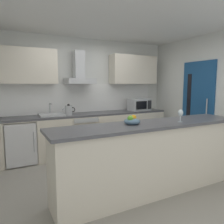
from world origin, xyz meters
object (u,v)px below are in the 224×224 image
Objects in this scene: oven at (82,134)px; range_hood at (79,73)px; wine_glass at (181,113)px; refrigerator at (20,142)px; kettle at (69,110)px; fruit_bowl at (132,121)px; microwave at (139,104)px; sink at (52,115)px.

oven is 1.11× the size of range_hood.
wine_glass is at bearing -73.37° from range_hood.
oven reaches higher than refrigerator.
fruit_bowl is (0.29, -2.03, 0.05)m from kettle.
refrigerator is at bearing -179.88° from oven.
kettle is at bearing -1.81° from refrigerator.
fruit_bowl is at bearing -126.60° from microwave.
refrigerator is 1.18× the size of range_hood.
sink is 2.81× the size of wine_glass.
kettle is at bearing 98.17° from fruit_bowl.
kettle is (-0.31, -0.03, 0.55)m from oven.
kettle is at bearing -179.82° from microwave.
fruit_bowl is (0.64, -2.07, 0.13)m from sink.
wine_glass reaches higher than fruit_bowl.
microwave is 2.81× the size of wine_glass.
sink is 0.69× the size of range_hood.
fruit_bowl is at bearing -72.78° from sink.
kettle is at bearing 114.71° from wine_glass.
kettle is 0.40× the size of range_hood.
sink is (-0.66, 0.01, 0.47)m from oven.
fruit_bowl is at bearing -90.38° from oven.
sink is at bearing 178.97° from microwave.
sink is 1.73× the size of kettle.
sink is 1.09m from range_hood.
refrigerator is 1.14m from kettle.
microwave is 1.73× the size of kettle.
range_hood is at bearing 106.63° from wine_glass.
wine_glass is 0.74m from fruit_bowl.
microwave is at bearing -6.00° from range_hood.
sink is at bearing 121.30° from wine_glass.
oven is 0.63m from kettle.
fruit_bowl is (1.27, -2.06, 0.63)m from refrigerator.
kettle is at bearing -173.70° from oven.
microwave reaches higher than sink.
wine_glass is (0.70, -2.36, -0.65)m from range_hood.
range_hood is at bearing 89.64° from fruit_bowl.
range_hood is at bearing 90.00° from oven.
fruit_bowl is at bearing 167.20° from wine_glass.
refrigerator is at bearing -174.12° from range_hood.
microwave is at bearing -1.03° from sink.
range_hood reaches higher than sink.
oven is 1.60× the size of sink.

